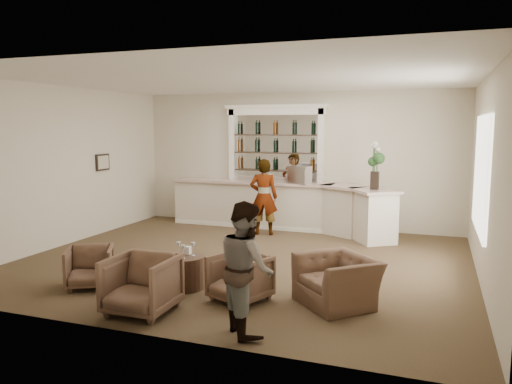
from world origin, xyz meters
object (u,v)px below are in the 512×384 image
(armchair_left, at_px, (90,267))
(armchair_right, at_px, (240,278))
(armchair_center, at_px, (142,285))
(bar_counter, at_px, (283,206))
(cocktail_table, at_px, (185,272))
(armchair_far, at_px, (337,281))
(espresso_machine, at_px, (300,175))
(guest, at_px, (246,268))
(sommelier, at_px, (264,197))
(flower_vase, at_px, (375,163))

(armchair_left, bearing_deg, armchair_right, -25.97)
(armchair_left, bearing_deg, armchair_center, -57.04)
(armchair_left, bearing_deg, bar_counter, 42.75)
(cocktail_table, distance_m, armchair_right, 1.03)
(armchair_far, bearing_deg, espresso_machine, 156.97)
(armchair_left, distance_m, armchair_far, 3.77)
(armchair_right, bearing_deg, armchair_center, -118.50)
(guest, relative_size, armchair_left, 2.29)
(sommelier, bearing_deg, armchair_left, 61.83)
(armchair_far, xyz_separation_m, flower_vase, (0.01, 4.07, 1.37))
(cocktail_table, xyz_separation_m, espresso_machine, (0.54, 4.71, 1.09))
(armchair_right, bearing_deg, cocktail_table, -171.80)
(cocktail_table, bearing_deg, espresso_machine, 83.49)
(espresso_machine, bearing_deg, flower_vase, -4.29)
(bar_counter, distance_m, armchair_center, 5.90)
(armchair_far, distance_m, flower_vase, 4.30)
(guest, bearing_deg, cocktail_table, 9.72)
(bar_counter, xyz_separation_m, armchair_far, (2.21, -4.69, -0.24))
(armchair_center, distance_m, armchair_right, 1.37)
(sommelier, bearing_deg, armchair_right, 92.45)
(armchair_center, xyz_separation_m, flower_vase, (2.38, 5.28, 1.31))
(armchair_center, relative_size, flower_vase, 0.85)
(sommelier, xyz_separation_m, espresso_machine, (0.67, 0.65, 0.47))
(cocktail_table, bearing_deg, flower_vase, 60.76)
(sommelier, xyz_separation_m, armchair_left, (-1.28, -4.51, -0.56))
(armchair_left, distance_m, flower_vase, 6.10)
(armchair_center, bearing_deg, cocktail_table, 86.60)
(armchair_right, bearing_deg, flower_vase, 94.90)
(guest, distance_m, armchair_center, 1.58)
(cocktail_table, distance_m, flower_vase, 4.98)
(sommelier, height_order, flower_vase, flower_vase)
(guest, distance_m, armchair_right, 1.18)
(bar_counter, bearing_deg, armchair_far, -64.77)
(espresso_machine, bearing_deg, bar_counter, -177.02)
(armchair_right, distance_m, espresso_machine, 5.07)
(armchair_right, relative_size, flower_vase, 0.74)
(flower_vase, bearing_deg, espresso_machine, 163.03)
(bar_counter, relative_size, flower_vase, 5.70)
(guest, height_order, armchair_center, guest)
(cocktail_table, relative_size, armchair_far, 0.57)
(flower_vase, bearing_deg, guest, -99.09)
(cocktail_table, relative_size, armchair_right, 0.80)
(armchair_far, relative_size, flower_vase, 1.04)
(cocktail_table, xyz_separation_m, armchair_center, (-0.05, -1.12, 0.14))
(armchair_center, bearing_deg, bar_counter, 87.77)
(armchair_left, relative_size, armchair_center, 0.81)
(armchair_right, xyz_separation_m, flower_vase, (1.33, 4.40, 1.37))
(sommelier, distance_m, espresso_machine, 1.05)
(bar_counter, xyz_separation_m, sommelier, (-0.24, -0.73, 0.30))
(guest, xyz_separation_m, flower_vase, (0.86, 5.37, 0.91))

